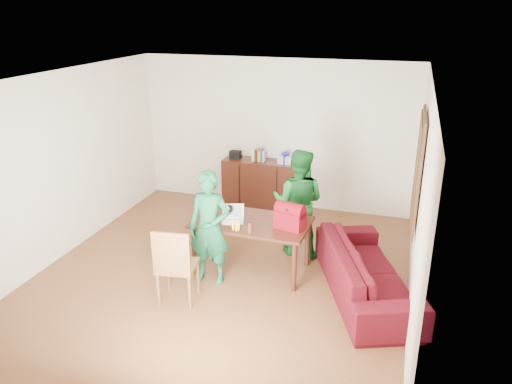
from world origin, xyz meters
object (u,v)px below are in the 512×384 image
(sofa, at_px, (366,271))
(red_bag, at_px, (290,218))
(person_near, at_px, (209,228))
(table, at_px, (252,227))
(chair, at_px, (178,279))
(person_far, at_px, (298,202))
(laptop, at_px, (233,219))
(bottle, at_px, (250,227))

(sofa, bearing_deg, red_bag, 62.45)
(sofa, bearing_deg, person_near, 76.22)
(table, bearing_deg, chair, -120.26)
(table, height_order, chair, chair)
(person_far, height_order, red_bag, person_far)
(person_near, height_order, sofa, person_near)
(person_far, bearing_deg, table, 55.72)
(laptop, xyz_separation_m, sofa, (1.85, -0.08, -0.46))
(laptop, relative_size, sofa, 0.15)
(chair, relative_size, person_near, 0.66)
(chair, xyz_separation_m, sofa, (2.26, 0.86, 0.03))
(red_bag, bearing_deg, person_near, -143.68)
(chair, relative_size, bottle, 6.13)
(table, distance_m, laptop, 0.29)
(sofa, bearing_deg, chair, 89.13)
(chair, bearing_deg, table, 49.90)
(person_near, bearing_deg, bottle, 7.81)
(chair, distance_m, sofa, 2.42)
(laptop, relative_size, bottle, 2.01)
(chair, bearing_deg, red_bag, 30.77)
(person_near, bearing_deg, sofa, 6.94)
(table, bearing_deg, red_bag, -5.21)
(sofa, bearing_deg, bottle, 75.91)
(chair, bearing_deg, person_near, 61.72)
(table, height_order, sofa, table)
(bottle, bearing_deg, chair, -138.57)
(bottle, bearing_deg, laptop, 140.26)
(person_far, xyz_separation_m, sofa, (1.11, -0.89, -0.48))
(table, bearing_deg, person_near, -131.63)
(laptop, bearing_deg, person_far, 31.11)
(red_bag, bearing_deg, laptop, -163.27)
(chair, xyz_separation_m, red_bag, (1.21, 0.97, 0.59))
(person_near, distance_m, laptop, 0.41)
(table, xyz_separation_m, laptop, (-0.24, -0.10, 0.13))
(person_far, relative_size, sofa, 0.72)
(laptop, distance_m, bottle, 0.44)
(chair, xyz_separation_m, person_far, (1.15, 1.75, 0.51))
(person_far, relative_size, laptop, 4.80)
(person_near, height_order, bottle, person_near)
(bottle, bearing_deg, table, 104.15)
(laptop, xyz_separation_m, bottle, (0.34, -0.28, 0.04))
(table, relative_size, person_far, 1.00)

